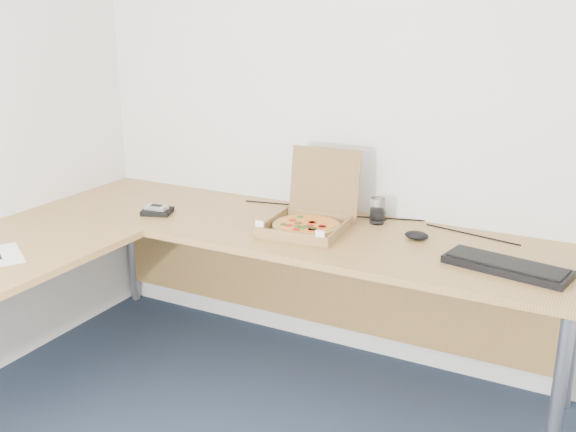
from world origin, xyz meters
The scene contains 10 objects.
room_shell centered at (0.00, 0.00, 1.25)m, with size 3.50×3.50×2.50m, color white, non-canonical shape.
desk centered at (-0.82, 0.97, 0.70)m, with size 2.50×2.20×0.73m.
pizza_box centered at (-0.41, 1.39, 0.77)m, with size 0.33×0.38×0.33m.
drinking_glass centered at (-0.17, 1.62, 0.79)m, with size 0.07×0.07×0.12m, color white.
keyboard centered at (0.45, 1.32, 0.74)m, with size 0.46×0.16×0.03m, color black.
mouse centered at (0.05, 1.49, 0.75)m, with size 0.10×0.07×0.04m, color black.
wallet centered at (-1.15, 1.28, 0.74)m, with size 0.13×0.11×0.02m, color black.
phone centered at (-1.15, 1.27, 0.76)m, with size 0.10×0.05×0.02m, color #B2B5BA.
dome_speaker centered at (-0.19, 1.68, 0.76)m, with size 0.08×0.08×0.07m, color black.
cable_bundle centered at (-0.24, 1.68, 0.73)m, with size 0.65×0.04×0.01m, color black, non-canonical shape.
Camera 1 is at (0.80, -1.11, 1.67)m, focal length 41.51 mm.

